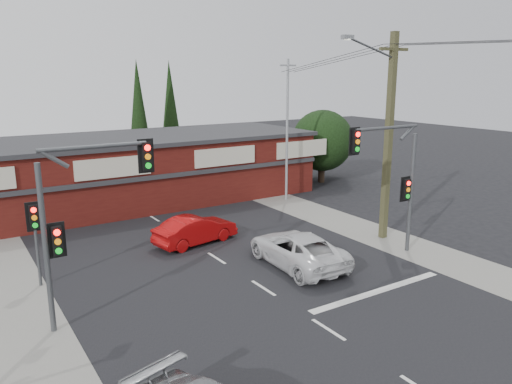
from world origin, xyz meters
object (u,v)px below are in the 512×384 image
red_sedan (196,230)px  white_suv (297,249)px  shop_building (111,171)px  utility_pole (387,131)px

red_sedan → white_suv: bearing=-164.5°
white_suv → shop_building: (-3.56, 14.64, 1.41)m
white_suv → utility_pole: (5.80, 0.64, 4.67)m
white_suv → utility_pole: 7.47m
shop_building → utility_pole: utility_pole is taller
white_suv → red_sedan: (-2.44, 4.95, -0.04)m
red_sedan → shop_building: (-1.13, 9.69, 1.44)m
red_sedan → shop_building: shop_building is taller
utility_pole → shop_building: bearing=123.8°
shop_building → utility_pole: (9.36, -14.00, 3.26)m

